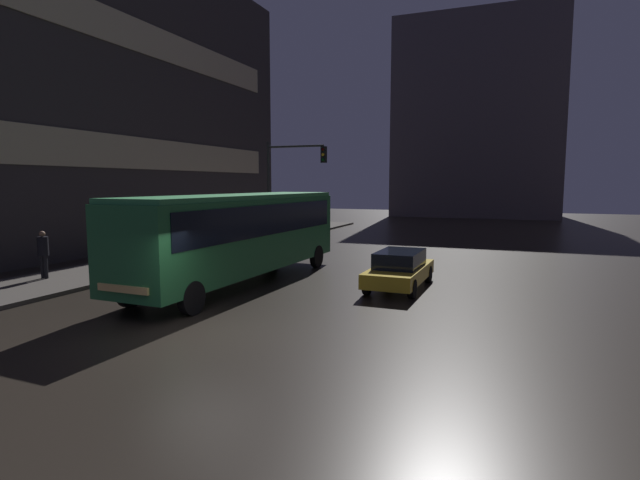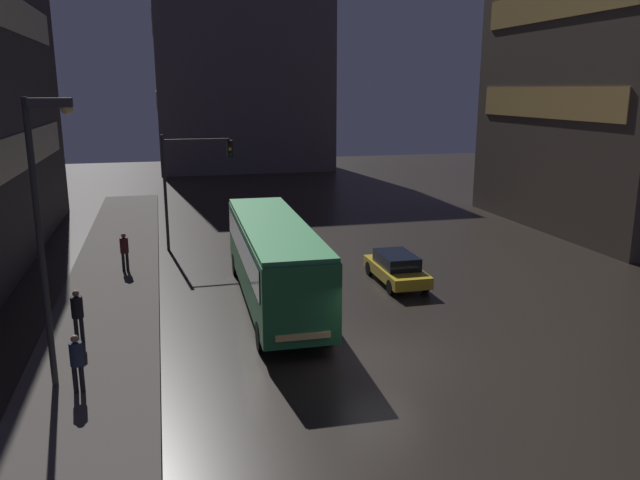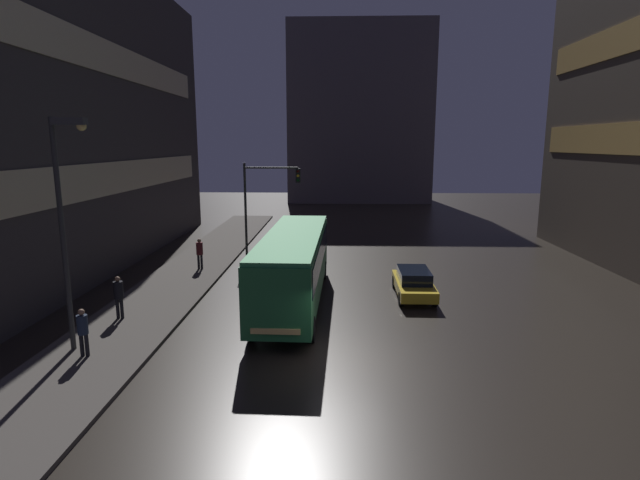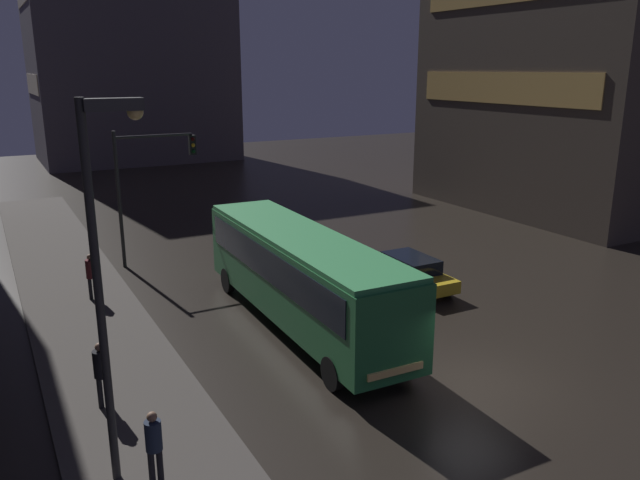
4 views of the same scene
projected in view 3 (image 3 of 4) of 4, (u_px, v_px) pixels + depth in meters
name	position (u px, v px, depth m)	size (l,w,h in m)	color
ground_plane	(350.00, 359.00, 17.42)	(120.00, 120.00, 0.00)	black
sidewalk_left	(182.00, 279.00, 27.51)	(4.00, 48.00, 0.15)	#47423D
building_left_tower	(39.00, 114.00, 29.41)	(10.07, 31.81, 18.27)	#383333
building_far_backdrop	(358.00, 116.00, 66.07)	(18.07, 12.00, 22.05)	#423D47
bus_near	(294.00, 261.00, 23.04)	(2.87, 11.91, 3.37)	#236B38
car_taxi	(414.00, 282.00, 24.48)	(1.80, 4.35, 1.37)	gold
pedestrian_near	(83.00, 329.00, 17.16)	(0.46, 0.46, 1.71)	black
pedestrian_mid	(119.00, 293.00, 20.88)	(0.47, 0.47, 1.83)	black
pedestrian_far	(200.00, 251.00, 29.19)	(0.44, 0.44, 1.81)	black
traffic_light_main	(265.00, 193.00, 32.51)	(3.71, 0.35, 6.18)	#2D2D2D
street_lamp_sidewalk	(66.00, 201.00, 16.94)	(1.25, 0.36, 8.14)	#2D2D2D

